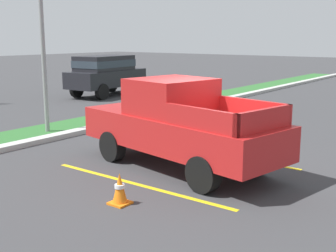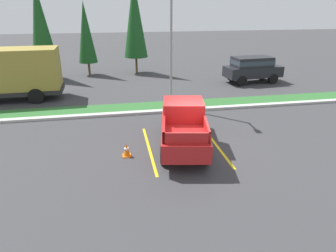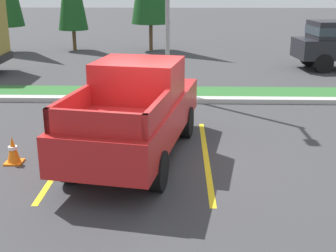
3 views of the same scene
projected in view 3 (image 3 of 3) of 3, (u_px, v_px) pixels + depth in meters
The scene contains 7 objects.
ground_plane at pixel (161, 160), 9.79m from camera, with size 120.00×120.00×0.00m, color #38383A.
parking_line_near at pixel (68, 155), 10.07m from camera, with size 0.12×4.80×0.01m, color yellow.
parking_line_far at pixel (206, 157), 9.99m from camera, with size 0.12×4.80×0.01m, color yellow.
curb_strip at pixel (167, 100), 14.52m from camera, with size 56.00×0.40×0.15m, color #B2B2AD.
grass_median at pixel (168, 93), 15.58m from camera, with size 56.00×1.80×0.06m, color #2D662D.
pickup_truck_main at pixel (136, 111), 9.76m from camera, with size 2.81×5.48×2.10m.
traffic_cone at pixel (13, 150), 9.55m from camera, with size 0.36×0.36×0.60m.
Camera 3 is at (0.41, -9.08, 3.71)m, focal length 48.10 mm.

